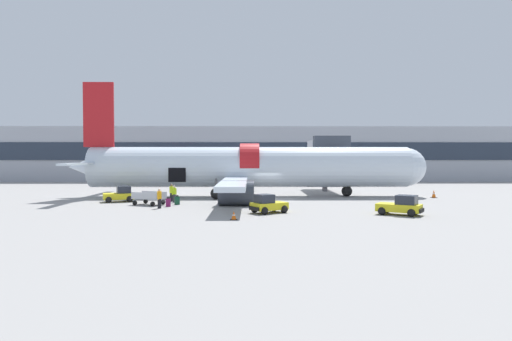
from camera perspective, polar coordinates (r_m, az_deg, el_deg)
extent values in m
plane|color=gray|center=(44.07, 1.49, -3.60)|extent=(500.00, 500.00, 0.00)
cube|color=#9EA3AD|center=(79.23, 0.57, 2.06)|extent=(91.32, 11.70, 8.93)
cube|color=#232D3D|center=(73.32, 0.66, 2.42)|extent=(89.50, 0.16, 2.86)
cylinder|color=#4C4C51|center=(54.42, 8.61, -0.95)|extent=(0.60, 0.60, 3.08)
cube|color=silver|center=(54.36, 8.62, 2.23)|extent=(2.96, 9.97, 2.96)
cube|color=#333842|center=(50.04, 9.43, 2.25)|extent=(3.85, 1.60, 3.55)
cylinder|color=silver|center=(46.64, -0.80, 0.43)|extent=(32.25, 4.10, 4.10)
sphere|color=silver|center=(49.29, 18.29, 0.41)|extent=(3.89, 3.89, 3.89)
cone|color=silver|center=(49.41, -19.85, 0.40)|extent=(4.71, 3.77, 3.77)
cylinder|color=red|center=(46.59, -0.80, 0.88)|extent=(1.94, 4.11, 4.11)
cube|color=red|center=(49.33, -19.08, 6.61)|extent=(3.07, 0.28, 6.58)
cube|color=silver|center=(45.12, -21.04, 0.78)|extent=(0.90, 8.73, 0.20)
cube|color=silver|center=(53.38, -17.77, 0.96)|extent=(0.90, 8.73, 0.20)
cube|color=silver|center=(38.32, -2.78, -1.57)|extent=(2.14, 15.59, 0.40)
cube|color=silver|center=(55.10, -2.11, -0.52)|extent=(2.14, 15.59, 0.40)
cylinder|color=#333842|center=(38.18, -2.49, -2.83)|extent=(2.97, 2.09, 2.09)
cylinder|color=#333842|center=(55.33, -1.90, -1.37)|extent=(2.97, 2.09, 2.09)
cube|color=black|center=(45.23, -9.84, -0.55)|extent=(1.70, 0.12, 1.40)
cylinder|color=#56565B|center=(47.74, 11.29, -1.68)|extent=(0.22, 0.22, 1.45)
sphere|color=black|center=(47.79, 11.29, -2.55)|extent=(1.10, 1.10, 1.10)
cylinder|color=#56565B|center=(44.11, -5.01, -1.94)|extent=(0.22, 0.22, 1.45)
sphere|color=black|center=(44.16, -5.01, -2.88)|extent=(1.10, 1.10, 1.10)
cylinder|color=#56565B|center=(49.58, -4.52, -1.52)|extent=(0.22, 0.22, 1.45)
sphere|color=black|center=(49.63, -4.52, -2.35)|extent=(1.10, 1.10, 1.10)
cube|color=yellow|center=(33.52, 1.68, -4.47)|extent=(2.89, 2.52, 0.52)
cube|color=#232833|center=(33.21, 1.04, -3.53)|extent=(1.59, 1.59, 0.62)
cube|color=black|center=(32.80, -0.25, -4.79)|extent=(0.75, 1.10, 0.26)
sphere|color=black|center=(33.60, -0.18, -4.83)|extent=(0.56, 0.56, 0.56)
sphere|color=black|center=(32.53, 1.05, -5.05)|extent=(0.56, 0.56, 0.56)
sphere|color=black|center=(34.57, 2.26, -4.64)|extent=(0.56, 0.56, 0.56)
sphere|color=black|center=(33.53, 3.53, -4.85)|extent=(0.56, 0.56, 0.56)
cube|color=yellow|center=(33.93, 17.43, -4.46)|extent=(3.31, 2.82, 0.54)
cube|color=#232833|center=(33.75, 18.30, -3.49)|extent=(1.80, 1.76, 0.64)
cube|color=black|center=(33.61, 19.99, -4.74)|extent=(0.79, 1.18, 0.27)
sphere|color=black|center=(33.05, 18.85, -5.04)|extent=(0.56, 0.56, 0.56)
sphere|color=black|center=(34.40, 19.35, -4.78)|extent=(0.56, 0.56, 0.56)
sphere|color=black|center=(33.54, 15.45, -4.91)|extent=(0.56, 0.56, 0.56)
sphere|color=black|center=(34.87, 16.07, -4.66)|extent=(0.56, 0.56, 0.56)
cube|color=yellow|center=(43.37, -16.82, -3.09)|extent=(3.03, 2.39, 0.55)
cube|color=#232833|center=(43.36, -16.22, -2.30)|extent=(1.58, 1.65, 0.64)
cube|color=black|center=(43.51, -15.01, -3.20)|extent=(0.61, 1.34, 0.27)
sphere|color=black|center=(42.75, -15.53, -3.46)|extent=(0.56, 0.56, 0.56)
sphere|color=black|center=(44.20, -15.73, -3.29)|extent=(0.56, 0.56, 0.56)
sphere|color=black|center=(42.59, -17.94, -3.50)|extent=(0.56, 0.56, 0.56)
sphere|color=black|center=(44.05, -18.07, -3.33)|extent=(0.56, 0.56, 0.56)
cube|color=#B7BABF|center=(39.94, -13.23, -3.41)|extent=(3.01, 2.43, 0.05)
cube|color=#B7BABF|center=(39.13, -11.73, -3.08)|extent=(0.67, 1.33, 0.53)
cube|color=#B7BABF|center=(39.37, -13.85, -3.07)|extent=(2.38, 1.16, 0.53)
cube|color=#B7BABF|center=(40.46, -12.63, -2.93)|extent=(2.38, 1.16, 0.53)
cube|color=#333338|center=(38.90, -11.16, -3.89)|extent=(0.85, 0.46, 0.06)
sphere|color=black|center=(38.84, -12.80, -4.09)|extent=(0.40, 0.40, 0.40)
sphere|color=black|center=(39.99, -11.54, -3.91)|extent=(0.40, 0.40, 0.40)
sphere|color=black|center=(39.99, -14.91, -3.94)|extent=(0.40, 0.40, 0.40)
sphere|color=black|center=(41.11, -13.63, -3.77)|extent=(0.40, 0.40, 0.40)
cube|color=#14472D|center=(40.08, -13.13, -3.06)|extent=(0.44, 0.37, 0.41)
cube|color=#721951|center=(40.44, -14.43, -3.06)|extent=(0.53, 0.48, 0.37)
cylinder|color=#2D2D33|center=(41.53, -10.19, -3.45)|extent=(0.38, 0.38, 0.74)
cylinder|color=#B7E019|center=(41.47, -10.19, -2.54)|extent=(0.49, 0.49, 0.58)
sphere|color=beige|center=(41.44, -10.19, -1.99)|extent=(0.21, 0.21, 0.21)
cylinder|color=#B7E019|center=(41.34, -10.41, -2.64)|extent=(0.16, 0.16, 0.54)
cylinder|color=#B7E019|center=(41.61, -9.97, -2.61)|extent=(0.16, 0.16, 0.54)
cylinder|color=black|center=(37.13, -11.98, -4.07)|extent=(0.34, 0.34, 0.77)
cylinder|color=orange|center=(37.06, -11.99, -3.01)|extent=(0.44, 0.44, 0.61)
sphere|color=beige|center=(37.03, -11.99, -2.38)|extent=(0.21, 0.21, 0.21)
cylinder|color=orange|center=(37.26, -11.85, -3.09)|extent=(0.14, 0.14, 0.56)
cylinder|color=orange|center=(36.87, -12.13, -3.14)|extent=(0.14, 0.14, 0.56)
cylinder|color=black|center=(42.49, -10.52, -3.31)|extent=(0.39, 0.39, 0.78)
cylinder|color=#CCE523|center=(42.44, -10.53, -2.38)|extent=(0.50, 0.50, 0.61)
sphere|color=brown|center=(42.41, -10.53, -1.82)|extent=(0.21, 0.21, 0.21)
cylinder|color=#CCE523|center=(42.64, -10.65, -2.45)|extent=(0.16, 0.16, 0.56)
cylinder|color=#CCE523|center=(42.24, -10.41, -2.49)|extent=(0.16, 0.16, 0.56)
cube|color=#14472D|center=(39.69, -9.83, -3.73)|extent=(0.47, 0.41, 0.69)
cube|color=black|center=(39.66, -9.84, -3.14)|extent=(0.24, 0.14, 0.12)
cube|color=#721951|center=(38.24, -10.92, -3.97)|extent=(0.40, 0.23, 0.67)
cube|color=black|center=(38.20, -10.92, -3.38)|extent=(0.25, 0.06, 0.12)
cube|color=black|center=(48.81, 21.34, -3.18)|extent=(0.56, 0.56, 0.03)
cone|color=orange|center=(48.78, 21.34, -2.73)|extent=(0.41, 0.41, 0.79)
cylinder|color=white|center=(48.78, 21.34, -2.69)|extent=(0.24, 0.24, 0.10)
cube|color=black|center=(30.06, -2.79, -6.14)|extent=(0.48, 0.48, 0.03)
cone|color=orange|center=(30.02, -2.79, -5.63)|extent=(0.36, 0.36, 0.57)
cylinder|color=white|center=(30.02, -2.79, -5.57)|extent=(0.21, 0.21, 0.07)
cube|color=black|center=(38.83, -0.36, -4.32)|extent=(0.50, 0.50, 0.03)
cone|color=orange|center=(38.80, -0.36, -3.91)|extent=(0.37, 0.37, 0.59)
cylinder|color=white|center=(38.80, -0.36, -3.87)|extent=(0.22, 0.22, 0.07)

